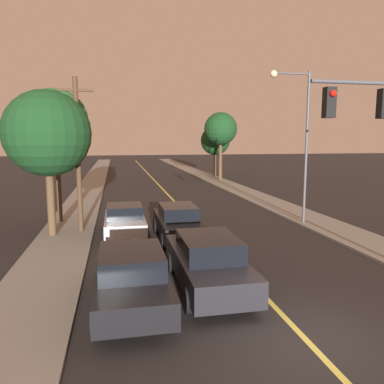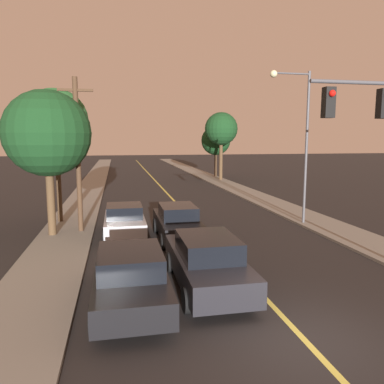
{
  "view_description": "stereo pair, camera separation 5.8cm",
  "coord_description": "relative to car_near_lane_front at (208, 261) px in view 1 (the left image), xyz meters",
  "views": [
    {
      "loc": [
        -4.12,
        -7.24,
        4.53
      ],
      "look_at": [
        0.0,
        12.98,
        1.6
      ],
      "focal_mm": 35.0,
      "sensor_mm": 36.0,
      "label": 1
    },
    {
      "loc": [
        -4.07,
        -7.25,
        4.53
      ],
      "look_at": [
        0.0,
        12.98,
        1.6
      ],
      "focal_mm": 35.0,
      "sensor_mm": 36.0,
      "label": 2
    }
  ],
  "objects": [
    {
      "name": "ground_plane",
      "position": [
        1.47,
        -3.39,
        -0.85
      ],
      "size": [
        200.0,
        200.0,
        0.0
      ],
      "primitive_type": "plane",
      "color": "black"
    },
    {
      "name": "tree_left_near",
      "position": [
        -5.67,
        10.19,
        4.59
      ],
      "size": [
        3.36,
        3.36,
        7.02
      ],
      "color": "#3D2B1C",
      "rests_on": "ground"
    },
    {
      "name": "tree_right_far",
      "position": [
        8.91,
        32.35,
        3.49
      ],
      "size": [
        3.42,
        3.42,
        5.95
      ],
      "color": "#3D2B1C",
      "rests_on": "ground"
    },
    {
      "name": "utility_pole_left",
      "position": [
        -4.39,
        7.78,
        3.05
      ],
      "size": [
        1.6,
        0.24,
        7.25
      ],
      "color": "#422D1E",
      "rests_on": "ground"
    },
    {
      "name": "car_outer_lane_second",
      "position": [
        -2.31,
        6.83,
        -0.08
      ],
      "size": [
        1.94,
        4.21,
        1.5
      ],
      "color": "#A5A8B2",
      "rests_on": "ground"
    },
    {
      "name": "car_near_lane_second",
      "position": [
        -0.0,
        5.59,
        -0.01
      ],
      "size": [
        1.85,
        4.76,
        1.63
      ],
      "color": "black",
      "rests_on": "ground"
    },
    {
      "name": "road_surface",
      "position": [
        1.47,
        32.61,
        -0.84
      ],
      "size": [
        10.52,
        80.0,
        0.01
      ],
      "color": "black",
      "rests_on": "ground"
    },
    {
      "name": "sidewalk_left",
      "position": [
        -5.04,
        32.61,
        -0.79
      ],
      "size": [
        2.5,
        80.0,
        0.12
      ],
      "color": "gray",
      "rests_on": "ground"
    },
    {
      "name": "tree_left_far",
      "position": [
        -5.62,
        7.27,
        3.91
      ],
      "size": [
        3.88,
        3.88,
        6.6
      ],
      "color": "#4C3823",
      "rests_on": "ground"
    },
    {
      "name": "streetlamp_right",
      "position": [
        6.59,
        7.34,
        4.25
      ],
      "size": [
        2.18,
        0.36,
        7.81
      ],
      "color": "#47474C",
      "rests_on": "ground"
    },
    {
      "name": "tree_right_near",
      "position": [
        8.55,
        28.81,
        4.73
      ],
      "size": [
        3.53,
        3.53,
        7.27
      ],
      "color": "#4C3823",
      "rests_on": "ground"
    },
    {
      "name": "sidewalk_right",
      "position": [
        7.98,
        32.61,
        -0.79
      ],
      "size": [
        2.5,
        80.0,
        0.12
      ],
      "color": "gray",
      "rests_on": "ground"
    },
    {
      "name": "car_outer_lane_front",
      "position": [
        -2.31,
        -0.74,
        -0.01
      ],
      "size": [
        2.02,
        4.9,
        1.6
      ],
      "color": "black",
      "rests_on": "ground"
    },
    {
      "name": "car_near_lane_front",
      "position": [
        0.0,
        0.0,
        0.0
      ],
      "size": [
        1.99,
        5.03,
        1.67
      ],
      "color": "black",
      "rests_on": "ground"
    }
  ]
}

